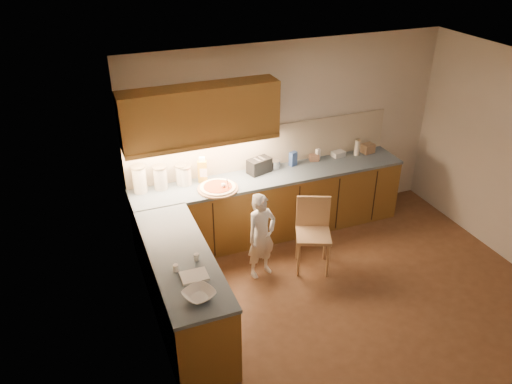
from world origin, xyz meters
The scene contains 24 objects.
room centered at (0.00, 0.00, 1.68)m, with size 4.54×4.50×2.62m.
l_counter centered at (-0.92, 1.25, 0.46)m, with size 3.77×2.62×0.92m.
backsplash centered at (-0.38, 1.99, 1.21)m, with size 3.75×0.02×0.58m, color #C1B395.
upper_cabinets centered at (-1.27, 1.82, 1.85)m, with size 1.95×0.36×0.73m.
pizza_on_board centered at (-1.17, 1.57, 0.94)m, with size 0.52×0.52×0.21m.
child centered at (-0.85, 0.89, 0.56)m, with size 0.41×0.27×1.12m, color white.
wooden_chair centered at (-0.18, 0.84, 0.54)m, with size 0.55×0.55×0.93m.
mixing_bowl centered at (-1.95, -0.31, 0.95)m, with size 0.28×0.28×0.07m, color white.
canister_a centered at (-2.09, 1.87, 1.10)m, with size 0.18×0.18×0.36m.
canister_b centered at (-1.83, 1.86, 1.08)m, with size 0.18×0.18×0.31m.
canister_c centered at (-1.56, 1.88, 1.06)m, with size 0.15×0.15×0.28m.
canister_d centered at (-1.51, 1.85, 1.05)m, with size 0.16×0.16×0.26m.
oil_jug centered at (-1.29, 1.85, 1.08)m, with size 0.14×0.12×0.35m.
toaster centered at (-0.51, 1.82, 1.02)m, with size 0.35×0.26×0.21m.
steel_pot centered at (-0.27, 1.86, 0.98)m, with size 0.16×0.16×0.12m.
blue_box centered at (0.01, 1.85, 1.02)m, with size 0.10×0.07×0.20m, color #33529B.
card_box_a centered at (0.35, 1.88, 0.97)m, with size 0.13×0.09×0.09m, color #996E52.
white_bottle centered at (0.41, 1.90, 1.00)m, with size 0.05×0.05×0.16m, color white.
flat_pack centered at (0.74, 1.89, 0.96)m, with size 0.18×0.13×0.07m, color silver.
tall_jar centered at (1.00, 1.82, 1.04)m, with size 0.08×0.08×0.24m.
card_box_b centered at (1.20, 1.84, 0.99)m, with size 0.17×0.13×0.13m, color tan.
dough_cloth centered at (-1.91, 0.00, 0.93)m, with size 0.26×0.20×0.02m, color silver.
spice_jar_a centered at (-2.05, 0.15, 0.96)m, with size 0.05×0.05×0.07m, color white.
spice_jar_b centered at (-1.82, 0.24, 0.96)m, with size 0.05×0.05×0.07m, color silver.
Camera 1 is at (-2.75, -3.74, 3.96)m, focal length 35.00 mm.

